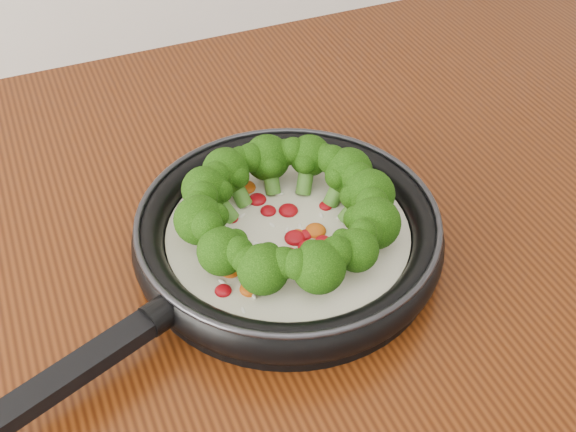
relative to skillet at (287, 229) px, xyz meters
name	(u,v)px	position (x,y,z in m)	size (l,w,h in m)	color
skillet	(287,229)	(0.00, 0.00, 0.00)	(0.49, 0.39, 0.09)	black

